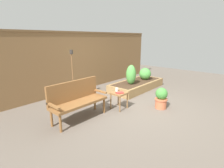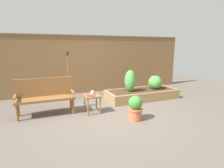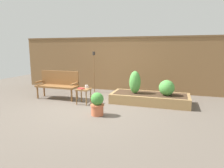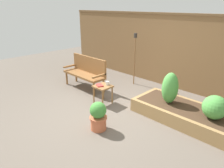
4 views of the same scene
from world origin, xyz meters
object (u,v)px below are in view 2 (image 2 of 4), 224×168
(potted_boxwood, at_px, (135,108))
(side_table, at_px, (92,98))
(cup_on_table, at_px, (93,92))
(tiki_torch, at_px, (68,66))
(book_on_table, at_px, (91,96))
(shrub_near_bench, at_px, (130,81))
(shrub_far_corner, at_px, (155,82))
(garden_bench, at_px, (45,94))

(potted_boxwood, bearing_deg, side_table, 132.94)
(cup_on_table, distance_m, tiki_torch, 1.67)
(book_on_table, relative_size, shrub_near_bench, 0.28)
(shrub_near_bench, bearing_deg, book_on_table, -154.73)
(cup_on_table, distance_m, book_on_table, 0.21)
(shrub_far_corner, bearing_deg, potted_boxwood, -136.98)
(side_table, bearing_deg, garden_bench, 161.24)
(cup_on_table, xyz_separation_m, tiki_torch, (-0.39, 1.52, 0.57))
(potted_boxwood, distance_m, shrub_far_corner, 2.25)
(shrub_far_corner, bearing_deg, shrub_near_bench, 180.00)
(side_table, distance_m, book_on_table, 0.13)
(cup_on_table, bearing_deg, shrub_far_corner, 12.59)
(side_table, relative_size, cup_on_table, 3.85)
(book_on_table, height_order, potted_boxwood, potted_boxwood)
(shrub_near_bench, distance_m, shrub_far_corner, 0.98)
(shrub_far_corner, bearing_deg, cup_on_table, -167.41)
(book_on_table, height_order, shrub_far_corner, shrub_far_corner)
(garden_bench, xyz_separation_m, shrub_near_bench, (2.62, 0.27, 0.11))
(cup_on_table, bearing_deg, side_table, -110.88)
(cup_on_table, distance_m, shrub_far_corner, 2.46)
(shrub_near_bench, xyz_separation_m, shrub_far_corner, (0.97, -0.00, -0.12))
(cup_on_table, bearing_deg, tiki_torch, 104.27)
(book_on_table, bearing_deg, shrub_near_bench, 50.05)
(potted_boxwood, relative_size, shrub_near_bench, 0.85)
(potted_boxwood, bearing_deg, garden_bench, 147.23)
(garden_bench, bearing_deg, shrub_near_bench, 5.83)
(potted_boxwood, height_order, shrub_far_corner, shrub_far_corner)
(cup_on_table, bearing_deg, book_on_table, -117.77)
(shrub_near_bench, bearing_deg, potted_boxwood, -113.46)
(side_table, height_order, book_on_table, book_on_table)
(book_on_table, height_order, tiki_torch, tiki_torch)
(potted_boxwood, height_order, shrub_near_bench, shrub_near_bench)
(garden_bench, height_order, shrub_far_corner, garden_bench)
(cup_on_table, xyz_separation_m, shrub_near_bench, (1.43, 0.54, 0.13))
(garden_bench, relative_size, shrub_far_corner, 3.08)
(book_on_table, relative_size, shrub_far_corner, 0.42)
(garden_bench, relative_size, side_table, 3.00)
(side_table, xyz_separation_m, shrub_far_corner, (2.45, 0.66, 0.14))
(tiki_torch, bearing_deg, cup_on_table, -75.73)
(garden_bench, bearing_deg, tiki_torch, 57.26)
(shrub_far_corner, xyz_separation_m, tiki_torch, (-2.79, 0.99, 0.56))
(cup_on_table, distance_m, shrub_near_bench, 1.53)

